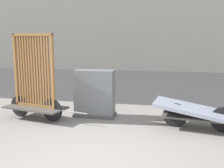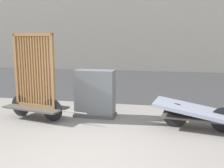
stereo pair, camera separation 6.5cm
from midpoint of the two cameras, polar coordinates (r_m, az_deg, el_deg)
name	(u,v)px [view 1 (the left image)]	position (r m, az deg, el deg)	size (l,w,h in m)	color
ground_plane	(85,166)	(4.40, -6.41, -17.31)	(60.00, 60.00, 0.00)	gray
road_strip	(139,82)	(12.52, 5.74, 0.47)	(56.00, 8.87, 0.01)	#38383A
bike_cart_with_bedframe	(35,89)	(6.83, -16.72, -1.10)	(2.30, 1.01, 2.15)	#4C4742
bike_cart_with_mattress	(199,113)	(6.16, 18.15, -5.95)	(2.51, 1.12, 0.61)	#4C4742
utility_cabinet	(95,95)	(6.81, -4.04, -2.43)	(1.07, 0.49, 1.22)	#4C4C4C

